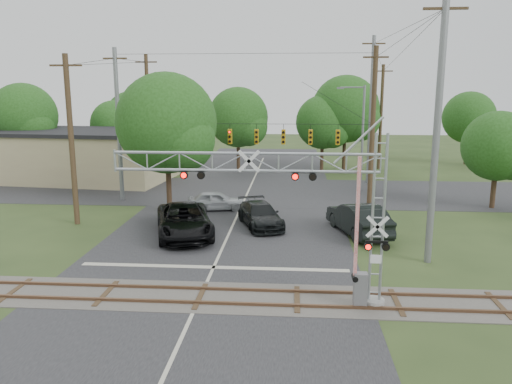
# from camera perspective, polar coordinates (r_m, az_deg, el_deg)

# --- Properties ---
(ground) EXTENTS (160.00, 160.00, 0.00)m
(ground) POSITION_cam_1_polar(r_m,az_deg,el_deg) (19.44, -7.51, -14.19)
(ground) COLOR #2D3E1D
(ground) RESTS_ON ground
(road_main) EXTENTS (14.00, 90.00, 0.02)m
(road_main) POSITION_cam_1_polar(r_m,az_deg,el_deg) (28.63, -3.44, -5.51)
(road_main) COLOR #252427
(road_main) RESTS_ON ground
(road_cross) EXTENTS (90.00, 12.00, 0.02)m
(road_cross) POSITION_cam_1_polar(r_m,az_deg,el_deg) (42.13, -0.89, 0.08)
(road_cross) COLOR #252427
(road_cross) RESTS_ON ground
(railroad_track) EXTENTS (90.00, 3.20, 0.17)m
(railroad_track) POSITION_cam_1_polar(r_m,az_deg,el_deg) (21.21, -6.39, -11.79)
(railroad_track) COLOR #46413D
(railroad_track) RESTS_ON ground
(crossing_gantry) EXTENTS (10.72, 0.88, 6.86)m
(crossing_gantry) POSITION_cam_1_polar(r_m,az_deg,el_deg) (19.20, 4.66, -0.93)
(crossing_gantry) COLOR gray
(crossing_gantry) RESTS_ON ground
(traffic_signal_span) EXTENTS (19.34, 0.36, 11.50)m
(traffic_signal_span) POSITION_cam_1_polar(r_m,az_deg,el_deg) (37.33, -0.16, 7.23)
(traffic_signal_span) COLOR slate
(traffic_signal_span) RESTS_ON ground
(pickup_black) EXTENTS (4.74, 7.20, 1.84)m
(pickup_black) POSITION_cam_1_polar(r_m,az_deg,el_deg) (29.52, -8.20, -3.25)
(pickup_black) COLOR black
(pickup_black) RESTS_ON ground
(car_dark) EXTENTS (3.61, 5.51, 1.48)m
(car_dark) POSITION_cam_1_polar(r_m,az_deg,el_deg) (31.25, 0.49, -2.63)
(car_dark) COLOR black
(car_dark) RESTS_ON ground
(sedan_silver) EXTENTS (4.27, 2.31, 1.38)m
(sedan_silver) POSITION_cam_1_polar(r_m,az_deg,el_deg) (35.62, -4.57, -0.98)
(sedan_silver) COLOR #A4A8AC
(sedan_silver) RESTS_ON ground
(suv_dark) EXTENTS (3.55, 6.05, 1.88)m
(suv_dark) POSITION_cam_1_polar(r_m,az_deg,el_deg) (30.22, 11.62, -2.98)
(suv_dark) COLOR black
(suv_dark) RESTS_ON ground
(commercial_building) EXTENTS (20.98, 12.24, 4.69)m
(commercial_building) POSITION_cam_1_polar(r_m,az_deg,el_deg) (51.39, -20.73, 4.07)
(commercial_building) COLOR tan
(commercial_building) RESTS_ON ground
(streetlight) EXTENTS (2.35, 0.24, 8.82)m
(streetlight) POSITION_cam_1_polar(r_m,az_deg,el_deg) (42.68, 11.87, 6.66)
(streetlight) COLOR slate
(streetlight) RESTS_ON ground
(utility_poles) EXTENTS (25.02, 30.67, 13.06)m
(utility_poles) POSITION_cam_1_polar(r_m,az_deg,el_deg) (40.00, 3.74, 8.17)
(utility_poles) COLOR #422E1E
(utility_poles) RESTS_ON ground
(treeline) EXTENTS (52.65, 31.72, 9.98)m
(treeline) POSITION_cam_1_polar(r_m,az_deg,el_deg) (49.35, -1.19, 8.39)
(treeline) COLOR #3C2A1B
(treeline) RESTS_ON ground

